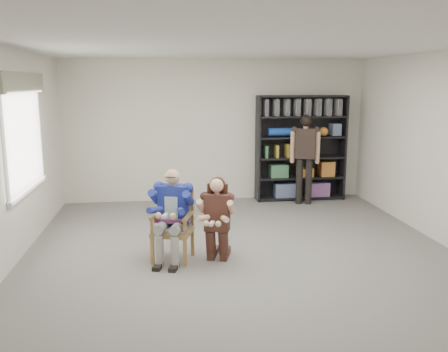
{
  "coord_description": "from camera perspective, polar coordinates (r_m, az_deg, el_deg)",
  "views": [
    {
      "loc": [
        -1.03,
        -5.9,
        2.34
      ],
      "look_at": [
        -0.2,
        0.6,
        1.05
      ],
      "focal_mm": 38.0,
      "sensor_mm": 36.0,
      "label": 1
    }
  ],
  "objects": [
    {
      "name": "bookshelf",
      "position": [
        9.66,
        9.22,
        3.33
      ],
      "size": [
        1.8,
        0.38,
        2.1
      ],
      "primitive_type": null,
      "color": "black",
      "rests_on": "floor"
    },
    {
      "name": "standing_man",
      "position": [
        9.31,
        9.68,
        1.9
      ],
      "size": [
        0.6,
        0.44,
        1.74
      ],
      "primitive_type": null,
      "rotation": [
        0.0,
        0.0,
        -0.28
      ],
      "color": "#2C221D",
      "rests_on": "floor"
    },
    {
      "name": "kneeling_woman",
      "position": [
        6.26,
        -0.88,
        -5.31
      ],
      "size": [
        0.68,
        0.87,
        1.14
      ],
      "primitive_type": null,
      "rotation": [
        0.0,
        0.0,
        -0.3
      ],
      "color": "#3C1F1B",
      "rests_on": "floor"
    },
    {
      "name": "room_shell",
      "position": [
        6.06,
        2.59,
        2.2
      ],
      "size": [
        6.0,
        7.0,
        2.8
      ],
      "primitive_type": null,
      "color": "silver",
      "rests_on": "ground"
    },
    {
      "name": "floor",
      "position": [
        6.43,
        2.48,
        -10.21
      ],
      "size": [
        6.0,
        7.0,
        0.01
      ],
      "primitive_type": "cube",
      "color": "slate",
      "rests_on": "ground"
    },
    {
      "name": "armchair",
      "position": [
        6.36,
        -6.22,
        -5.95
      ],
      "size": [
        0.69,
        0.67,
        0.96
      ],
      "primitive_type": null,
      "rotation": [
        0.0,
        0.0,
        -0.3
      ],
      "color": "olive",
      "rests_on": "floor"
    },
    {
      "name": "window_left",
      "position": [
        7.2,
        -22.78,
        4.61
      ],
      "size": [
        0.16,
        2.0,
        1.75
      ],
      "primitive_type": null,
      "color": "white",
      "rests_on": "room_shell"
    },
    {
      "name": "seated_man",
      "position": [
        6.32,
        -6.25,
        -4.7
      ],
      "size": [
        0.73,
        0.87,
        1.24
      ],
      "primitive_type": null,
      "rotation": [
        0.0,
        0.0,
        -0.3
      ],
      "color": "navy",
      "rests_on": "floor"
    }
  ]
}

